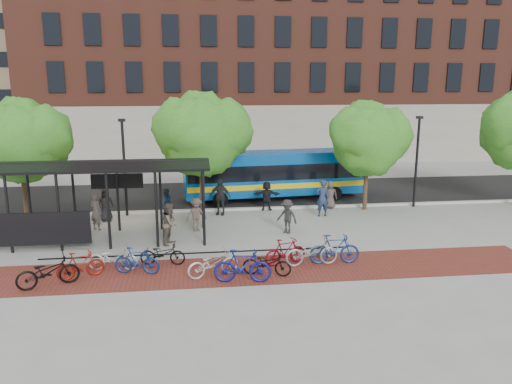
{
  "coord_description": "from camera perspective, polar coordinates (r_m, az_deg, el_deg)",
  "views": [
    {
      "loc": [
        -3.27,
        -22.72,
        7.04
      ],
      "look_at": [
        -0.34,
        1.35,
        1.6
      ],
      "focal_mm": 35.0,
      "sensor_mm": 36.0,
      "label": 1
    }
  ],
  "objects": [
    {
      "name": "bike_9",
      "position": [
        19.58,
        3.37,
        -6.8
      ],
      "size": [
        1.82,
        1.01,
        1.06
      ],
      "primitive_type": "imported",
      "rotation": [
        0.0,
        0.0,
        1.88
      ],
      "color": "maroon",
      "rests_on": "ground"
    },
    {
      "name": "bike_0",
      "position": [
        18.95,
        -22.69,
        -8.41
      ],
      "size": [
        2.22,
        1.46,
        1.1
      ],
      "primitive_type": "imported",
      "rotation": [
        0.0,
        0.0,
        1.95
      ],
      "color": "black",
      "rests_on": "ground"
    },
    {
      "name": "ground",
      "position": [
        24.01,
        1.21,
        -4.41
      ],
      "size": [
        160.0,
        160.0,
        0.0
      ],
      "primitive_type": "plane",
      "color": "#9E9E99",
      "rests_on": "ground"
    },
    {
      "name": "pedestrian_9",
      "position": [
        23.42,
        3.58,
        -2.8
      ],
      "size": [
        1.19,
        1.15,
        1.63
      ],
      "primitive_type": "imported",
      "rotation": [
        0.0,
        0.0,
        5.56
      ],
      "color": "#272727",
      "rests_on": "ground"
    },
    {
      "name": "pedestrian_4",
      "position": [
        26.63,
        -4.14,
        -0.53
      ],
      "size": [
        1.25,
        0.88,
        1.98
      ],
      "primitive_type": "imported",
      "rotation": [
        0.0,
        0.0,
        5.9
      ],
      "color": "#252525",
      "rests_on": "ground"
    },
    {
      "name": "bike_11",
      "position": [
        19.85,
        8.96,
        -6.46
      ],
      "size": [
        2.0,
        0.62,
        1.19
      ],
      "primitive_type": "imported",
      "rotation": [
        0.0,
        0.0,
        1.54
      ],
      "color": "navy",
      "rests_on": "ground"
    },
    {
      "name": "bike_10",
      "position": [
        19.59,
        6.38,
        -6.79
      ],
      "size": [
        2.14,
        0.89,
        1.1
      ],
      "primitive_type": "imported",
      "rotation": [
        0.0,
        0.0,
        1.65
      ],
      "color": "#9A9B9D",
      "rests_on": "ground"
    },
    {
      "name": "bus_shelter",
      "position": [
        23.13,
        -18.96,
        1.89
      ],
      "size": [
        10.6,
        3.07,
        3.6
      ],
      "color": "black",
      "rests_on": "ground"
    },
    {
      "name": "bike_1",
      "position": [
        19.34,
        -19.43,
        -7.87
      ],
      "size": [
        1.73,
        1.07,
        1.01
      ],
      "primitive_type": "imported",
      "rotation": [
        0.0,
        0.0,
        1.96
      ],
      "color": "maroon",
      "rests_on": "ground"
    },
    {
      "name": "pedestrian_2",
      "position": [
        26.05,
        -10.27,
        -1.38
      ],
      "size": [
        0.89,
        0.74,
        1.64
      ],
      "primitive_type": "imported",
      "rotation": [
        0.0,
        0.0,
        3.3
      ],
      "color": "#1D2E44",
      "rests_on": "ground"
    },
    {
      "name": "tree_a",
      "position": [
        27.61,
        -25.25,
        5.62
      ],
      "size": [
        4.9,
        4.0,
        6.18
      ],
      "color": "#382619",
      "rests_on": "ground"
    },
    {
      "name": "building_tower",
      "position": [
        64.5,
        -19.36,
        19.05
      ],
      "size": [
        22.0,
        22.0,
        30.0
      ],
      "primitive_type": "cube",
      "color": "#7A664C",
      "rests_on": "ground"
    },
    {
      "name": "pedestrian_3",
      "position": [
        23.88,
        -6.84,
        -2.57
      ],
      "size": [
        1.2,
        0.97,
        1.63
      ],
      "primitive_type": "imported",
      "rotation": [
        0.0,
        0.0,
        0.41
      ],
      "color": "brown",
      "rests_on": "ground"
    },
    {
      "name": "bike_2",
      "position": [
        19.75,
        -16.06,
        -7.23
      ],
      "size": [
        1.93,
        0.86,
        0.98
      ],
      "primitive_type": "imported",
      "rotation": [
        0.0,
        0.0,
        1.46
      ],
      "color": "#BDBDC0",
      "rests_on": "ground"
    },
    {
      "name": "bike_7",
      "position": [
        17.84,
        -1.56,
        -8.47
      ],
      "size": [
        2.11,
        0.86,
        1.23
      ],
      "primitive_type": "imported",
      "rotation": [
        0.0,
        0.0,
        1.43
      ],
      "color": "navy",
      "rests_on": "ground"
    },
    {
      "name": "pedestrian_1",
      "position": [
        25.04,
        -17.83,
        -2.16
      ],
      "size": [
        0.79,
        0.72,
        1.82
      ],
      "primitive_type": "imported",
      "rotation": [
        0.0,
        0.0,
        2.58
      ],
      "color": "#453B37",
      "rests_on": "ground"
    },
    {
      "name": "bike_4",
      "position": [
        19.86,
        -10.63,
        -6.93
      ],
      "size": [
        1.82,
        0.84,
        0.92
      ],
      "primitive_type": "imported",
      "rotation": [
        0.0,
        0.0,
        1.44
      ],
      "color": "black",
      "rests_on": "ground"
    },
    {
      "name": "lamp_post_right",
      "position": [
        29.36,
        17.9,
        3.62
      ],
      "size": [
        0.35,
        0.2,
        5.12
      ],
      "color": "black",
      "rests_on": "ground"
    },
    {
      "name": "asphalt_street",
      "position": [
        31.69,
        -0.83,
        -0.19
      ],
      "size": [
        160.0,
        8.0,
        0.01
      ],
      "primitive_type": "cube",
      "color": "black",
      "rests_on": "ground"
    },
    {
      "name": "curb",
      "position": [
        27.81,
        0.04,
        -1.89
      ],
      "size": [
        160.0,
        0.25,
        0.12
      ],
      "primitive_type": "cube",
      "color": "#B7B7B2",
      "rests_on": "ground"
    },
    {
      "name": "bike_rack_rail",
      "position": [
        19.91,
        -6.63,
        -8.15
      ],
      "size": [
        12.0,
        0.05,
        0.95
      ],
      "primitive_type": "cube",
      "color": "black",
      "rests_on": "ground"
    },
    {
      "name": "tree_b",
      "position": [
        26.2,
        -6.14,
        6.92
      ],
      "size": [
        5.15,
        4.2,
        6.47
      ],
      "color": "#382619",
      "rests_on": "ground"
    },
    {
      "name": "pedestrian_6",
      "position": [
        28.24,
        8.49,
        -0.31
      ],
      "size": [
        0.85,
        0.64,
        1.56
      ],
      "primitive_type": "imported",
      "rotation": [
        0.0,
        0.0,
        2.93
      ],
      "color": "#483F3A",
      "rests_on": "ground"
    },
    {
      "name": "pedestrian_8",
      "position": [
        22.12,
        -9.76,
        -3.58
      ],
      "size": [
        0.97,
        1.09,
        1.86
      ],
      "primitive_type": "imported",
      "rotation": [
        0.0,
        0.0,
        1.22
      ],
      "color": "#51493C",
      "rests_on": "ground"
    },
    {
      "name": "tree_c",
      "position": [
        27.86,
        12.81,
        6.18
      ],
      "size": [
        4.66,
        3.8,
        5.92
      ],
      "color": "#382619",
      "rests_on": "ground"
    },
    {
      "name": "brick_strip",
      "position": [
        19.11,
        -2.66,
        -8.98
      ],
      "size": [
        24.0,
        3.0,
        0.01
      ],
      "primitive_type": "cube",
      "color": "maroon",
      "rests_on": "ground"
    },
    {
      "name": "bike_6",
      "position": [
        18.46,
        -4.94,
        -8.12
      ],
      "size": [
        2.06,
        1.23,
        1.02
      ],
      "primitive_type": "imported",
      "rotation": [
        0.0,
        0.0,
        1.87
      ],
      "color": "#BCBCBF",
      "rests_on": "ground"
    },
    {
      "name": "pedestrian_7",
      "position": [
        26.5,
        7.59,
        -0.69
      ],
      "size": [
        0.77,
        0.57,
        1.96
      ],
      "primitive_type": "imported",
      "rotation": [
        0.0,
        0.0,
        3.28
      ],
      "color": "#212D4E",
      "rests_on": "ground"
    },
    {
      "name": "pedestrian_5",
      "position": [
        27.51,
        1.23,
        -0.43
      ],
      "size": [
        1.57,
        0.71,
        1.64
      ],
      "primitive_type": "imported",
      "rotation": [
        0.0,
        0.0,
        2.99
      ],
      "color": "black",
      "rests_on": "ground"
    },
    {
      "name": "building_brick",
      "position": [
        50.59,
        8.62,
        15.86
      ],
      "size": [
        55.0,
        14.0,
        20.0
      ],
      "primitive_type": "cube",
      "color": "brown",
      "rests_on": "ground"
    },
    {
      "name": "lamp_post_left",
      "position": [
        26.93,
        -14.82,
        3.05
      ],
      "size": [
        0.35,
        0.2,
        5.12
      ],
      "color": "black",
      "rests_on": "ground"
    },
    {
      "name": "bus",
      "position": [
        29.92,
        2.1,
        2.28
      ],
      "size": [
        10.89,
        3.31,
        2.9
      ],
      "rotation": [
        0.0,
        0.0,
        0.09
      ],
      "color": "#084D9C",
      "rests_on": "ground"
    },
    {
      "name": "pedestrian_0",
      "position": [
        26.5,
        -16.81,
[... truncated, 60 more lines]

